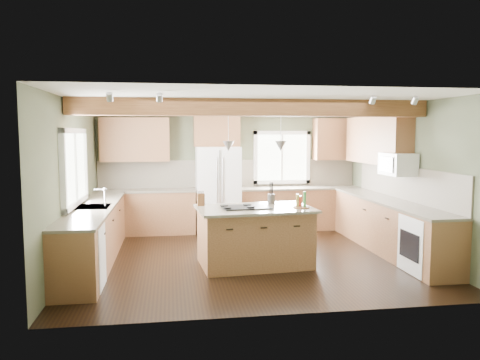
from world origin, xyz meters
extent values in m
plane|color=black|center=(0.00, 0.00, 0.00)|extent=(5.60, 5.60, 0.00)
plane|color=silver|center=(0.00, 0.00, 2.60)|extent=(5.60, 5.60, 0.00)
plane|color=#444934|center=(0.00, 2.50, 1.30)|extent=(5.60, 0.00, 5.60)
plane|color=#444934|center=(-2.80, 0.00, 1.30)|extent=(0.00, 5.00, 5.00)
plane|color=#444934|center=(2.80, 0.00, 1.30)|extent=(0.00, 5.00, 5.00)
cube|color=#522B17|center=(0.00, -0.43, 2.47)|extent=(5.55, 0.26, 0.26)
cube|color=#522B17|center=(0.00, 2.40, 2.54)|extent=(5.55, 0.20, 0.10)
cube|color=brown|center=(0.00, 2.48, 1.21)|extent=(5.58, 0.03, 0.58)
cube|color=brown|center=(2.78, 0.05, 1.21)|extent=(0.03, 3.70, 0.58)
cube|color=brown|center=(-1.79, 2.20, 0.44)|extent=(2.02, 0.60, 0.88)
cube|color=brown|center=(-1.79, 2.20, 0.90)|extent=(2.06, 0.64, 0.04)
cube|color=brown|center=(1.49, 2.20, 0.44)|extent=(2.62, 0.60, 0.88)
cube|color=brown|center=(1.49, 2.20, 0.90)|extent=(2.66, 0.64, 0.04)
cube|color=brown|center=(-2.50, 0.05, 0.44)|extent=(0.60, 3.70, 0.88)
cube|color=brown|center=(-2.50, 0.05, 0.90)|extent=(0.64, 3.74, 0.04)
cube|color=brown|center=(2.50, 0.05, 0.44)|extent=(0.60, 3.70, 0.88)
cube|color=brown|center=(2.50, 0.05, 0.90)|extent=(0.64, 3.74, 0.04)
cube|color=brown|center=(-1.99, 2.33, 1.95)|extent=(1.40, 0.35, 0.90)
cube|color=brown|center=(-0.30, 2.33, 2.15)|extent=(0.96, 0.35, 0.70)
cube|color=brown|center=(2.62, 0.90, 1.95)|extent=(0.35, 2.20, 0.90)
cube|color=brown|center=(2.30, 2.33, 1.95)|extent=(0.90, 0.35, 0.90)
cube|color=white|center=(-2.78, 0.05, 1.55)|extent=(0.04, 1.60, 1.05)
cube|color=white|center=(1.15, 2.48, 1.55)|extent=(1.10, 0.04, 1.00)
cube|color=#262628|center=(-2.50, 0.05, 0.91)|extent=(0.50, 0.65, 0.03)
cylinder|color=#B2B2B7|center=(-2.32, 0.05, 1.05)|extent=(0.02, 0.02, 0.28)
cube|color=white|center=(-2.49, -1.25, 0.43)|extent=(0.60, 0.60, 0.84)
cube|color=white|center=(2.49, -1.25, 0.43)|extent=(0.60, 0.72, 0.84)
cube|color=white|center=(2.58, -0.05, 1.55)|extent=(0.40, 0.70, 0.38)
cone|color=#B2B2B7|center=(-0.40, -0.46, 1.88)|extent=(0.18, 0.18, 0.16)
cone|color=#B2B2B7|center=(0.44, -0.39, 1.88)|extent=(0.18, 0.18, 0.16)
cube|color=white|center=(-0.30, 2.12, 0.90)|extent=(0.90, 0.74, 1.80)
cube|color=brown|center=(0.02, -0.43, 0.44)|extent=(1.75, 1.16, 0.88)
cube|color=brown|center=(0.02, -0.43, 0.90)|extent=(1.87, 1.28, 0.04)
cube|color=black|center=(-0.12, -0.44, 0.93)|extent=(0.76, 0.54, 0.02)
cube|color=brown|center=(-0.80, -0.12, 1.02)|extent=(0.12, 0.10, 0.19)
cylinder|color=#403733|center=(0.36, -0.10, 1.00)|extent=(0.14, 0.14, 0.16)
camera|label=1|loc=(-1.28, -7.56, 2.07)|focal=35.00mm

